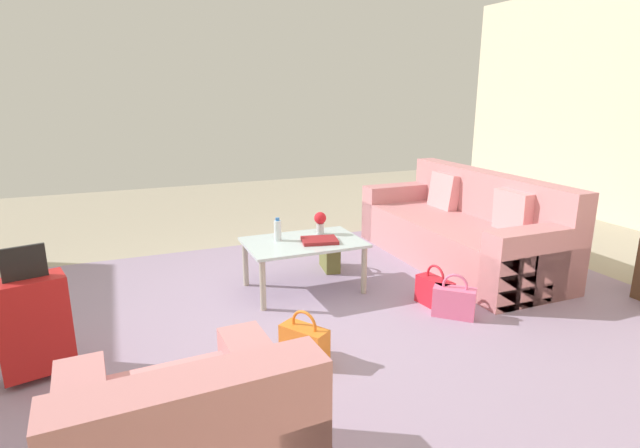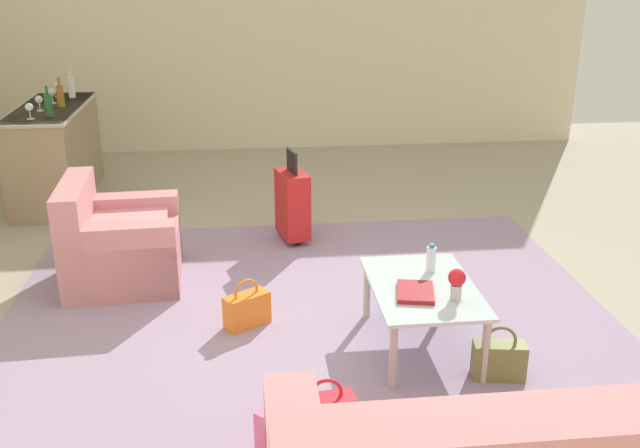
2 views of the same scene
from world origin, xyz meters
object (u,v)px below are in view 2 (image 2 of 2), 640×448
object	(u,v)px
coffee_table	(423,294)
wine_bottle_amber	(60,95)
flower_vase	(457,282)
handbag_red	(325,415)
wine_glass_left_of_centre	(39,100)
wine_glass_right_of_centre	(52,93)
handbag_olive	(499,359)
coffee_table_book	(415,292)
handbag_pink	(284,421)
water_bottle	(431,259)
wine_bottle_clear	(71,87)
wine_glass_leftmost	(29,108)
bar_console	(55,152)
wine_bottle_green	(49,105)
handbag_orange	(247,309)
armchair	(115,246)
suitcase_red	(293,203)
wine_glass_rightmost	(57,87)

from	to	relation	value
coffee_table	wine_bottle_amber	xyz separation A→B (m)	(3.50, 2.98, 0.72)
flower_vase	handbag_red	xyz separation A→B (m)	(-0.65, 0.89, -0.45)
wine_glass_left_of_centre	wine_bottle_amber	bearing A→B (deg)	-39.87
wine_glass_right_of_centre	handbag_olive	world-z (taller)	wine_glass_right_of_centre
coffee_table_book	handbag_pink	world-z (taller)	coffee_table_book
water_bottle	wine_bottle_clear	distance (m)	4.93
wine_bottle_clear	wine_glass_right_of_centre	bearing A→B (deg)	157.52
coffee_table	wine_glass_leftmost	xyz separation A→B (m)	(2.91, 3.13, 0.71)
wine_glass_right_of_centre	bar_console	bearing A→B (deg)	-177.52
bar_console	wine_bottle_amber	world-z (taller)	wine_bottle_amber
wine_glass_leftmost	handbag_pink	distance (m)	4.48
handbag_red	handbag_pink	xyz separation A→B (m)	(-0.02, 0.23, 0.00)
coffee_table_book	wine_bottle_green	bearing A→B (deg)	54.83
wine_glass_left_of_centre	wine_bottle_green	distance (m)	0.34
bar_console	handbag_red	world-z (taller)	bar_console
flower_vase	handbag_orange	xyz separation A→B (m)	(0.64, 1.29, -0.45)
wine_glass_left_of_centre	wine_bottle_amber	world-z (taller)	wine_bottle_amber
coffee_table	wine_bottle_amber	distance (m)	4.65
armchair	wine_glass_right_of_centre	distance (m)	2.70
wine_bottle_amber	wine_glass_right_of_centre	bearing A→B (deg)	34.35
wine_glass_leftmost	suitcase_red	world-z (taller)	wine_glass_leftmost
wine_glass_left_of_centre	handbag_pink	size ratio (longest dim) A/B	0.43
wine_glass_leftmost	coffee_table_book	bearing A→B (deg)	-134.79
wine_glass_leftmost	wine_bottle_clear	size ratio (longest dim) A/B	0.51
coffee_table	wine_glass_left_of_centre	distance (m)	4.61
armchair	suitcase_red	xyz separation A→B (m)	(0.70, -1.47, 0.06)
bar_console	suitcase_red	xyz separation A→B (m)	(-1.50, -2.40, -0.15)
handbag_red	coffee_table_book	bearing A→B (deg)	-41.40
coffee_table	bar_console	bearing A→B (deg)	41.53
wine_bottle_green	coffee_table_book	bearing A→B (deg)	-137.15
handbag_olive	handbag_red	bearing A→B (deg)	111.72
coffee_table_book	suitcase_red	size ratio (longest dim) A/B	0.36
handbag_olive	suitcase_red	bearing A→B (deg)	24.21
wine_glass_rightmost	wine_glass_leftmost	bearing A→B (deg)	-179.38
wine_glass_rightmost	wine_bottle_amber	xyz separation A→B (m)	(-0.59, -0.17, 0.01)
handbag_olive	wine_glass_left_of_centre	bearing A→B (deg)	43.47
wine_glass_right_of_centre	wine_bottle_clear	xyz separation A→B (m)	(0.32, -0.13, 0.01)
coffee_table_book	handbag_orange	size ratio (longest dim) A/B	0.84
wine_bottle_amber	handbag_red	distance (m)	5.01
flower_vase	handbag_orange	world-z (taller)	flower_vase
flower_vase	wine_bottle_amber	distance (m)	4.89
coffee_table_book	wine_bottle_green	size ratio (longest dim) A/B	1.01
handbag_pink	handbag_orange	xyz separation A→B (m)	(1.31, 0.18, 0.00)
armchair	wine_glass_leftmost	bearing A→B (deg)	30.94
wine_glass_leftmost	suitcase_red	size ratio (longest dim) A/B	0.18
handbag_olive	wine_bottle_green	bearing A→B (deg)	44.52
wine_glass_right_of_centre	wine_bottle_green	distance (m)	0.71
wine_bottle_clear	handbag_orange	bearing A→B (deg)	-152.98
wine_glass_leftmost	handbag_olive	xyz separation A→B (m)	(-3.33, -3.52, -0.97)
coffee_table	wine_glass_rightmost	bearing A→B (deg)	37.57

